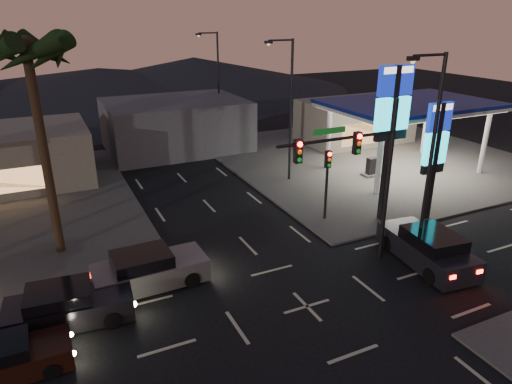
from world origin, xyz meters
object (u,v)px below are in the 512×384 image
car_lane_a_front (68,306)px  traffic_signal_mast (360,163)px  gas_station (410,107)px  pylon_sign_tall (392,114)px  pylon_sign_short (436,144)px  suv_station (428,248)px  car_lane_a_mid (6,360)px  car_lane_b_front (149,270)px

car_lane_a_front → traffic_signal_mast: bearing=-5.3°
gas_station → pylon_sign_tall: (-7.50, -6.50, 1.31)m
gas_station → pylon_sign_short: pylon_sign_short is taller
traffic_signal_mast → suv_station: traffic_signal_mast is taller
pylon_sign_short → car_lane_a_front: 20.51m
car_lane_a_front → suv_station: (16.28, -2.61, 0.08)m
car_lane_a_mid → suv_station: size_ratio=0.75×
pylon_sign_short → suv_station: bearing=-134.1°
car_lane_a_front → suv_station: 16.49m
traffic_signal_mast → car_lane_a_front: traffic_signal_mast is taller
suv_station → car_lane_b_front: bearing=162.9°
pylon_sign_tall → car_lane_a_mid: pylon_sign_tall is taller
suv_station → gas_station: bearing=52.4°
pylon_sign_tall → gas_station: bearing=40.9°
pylon_sign_tall → car_lane_b_front: size_ratio=1.72×
pylon_sign_tall → suv_station: (-1.31, -4.94, -5.57)m
car_lane_a_front → car_lane_a_mid: (-2.12, -2.16, -0.12)m
traffic_signal_mast → suv_station: 5.76m
gas_station → suv_station: size_ratio=2.19×
car_lane_b_front → traffic_signal_mast: bearing=-15.0°
car_lane_a_front → car_lane_b_front: (3.51, 1.31, 0.04)m
car_lane_a_mid → car_lane_b_front: size_ratio=0.80×
gas_station → pylon_sign_short: bearing=-123.7°
traffic_signal_mast → car_lane_a_front: 13.66m
pylon_sign_short → pylon_sign_tall: bearing=158.2°
pylon_sign_tall → car_lane_a_mid: (-19.71, -4.48, -5.77)m
pylon_sign_tall → car_lane_b_front: pylon_sign_tall is taller
pylon_sign_short → traffic_signal_mast: 7.69m
gas_station → suv_station: 15.05m
car_lane_a_front → car_lane_b_front: car_lane_b_front is taller
car_lane_b_front → pylon_sign_tall: bearing=4.1°
gas_station → pylon_sign_tall: bearing=-139.1°
pylon_sign_tall → car_lane_a_mid: bearing=-167.2°
car_lane_a_front → car_lane_a_mid: car_lane_a_front is taller
traffic_signal_mast → gas_station: bearing=39.3°
car_lane_a_mid → car_lane_b_front: car_lane_b_front is taller
car_lane_a_mid → suv_station: bearing=-1.4°
pylon_sign_short → suv_station: (-3.81, -3.94, -3.83)m
gas_station → car_lane_b_front: 23.25m
gas_station → pylon_sign_tall: 10.01m
suv_station → pylon_sign_short: bearing=45.9°
gas_station → car_lane_a_front: (-25.09, -8.83, -4.34)m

